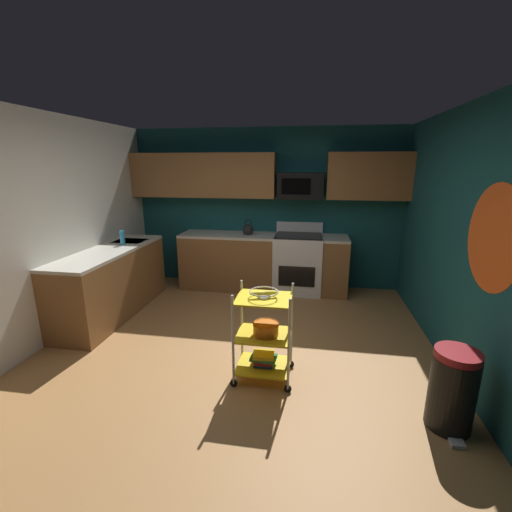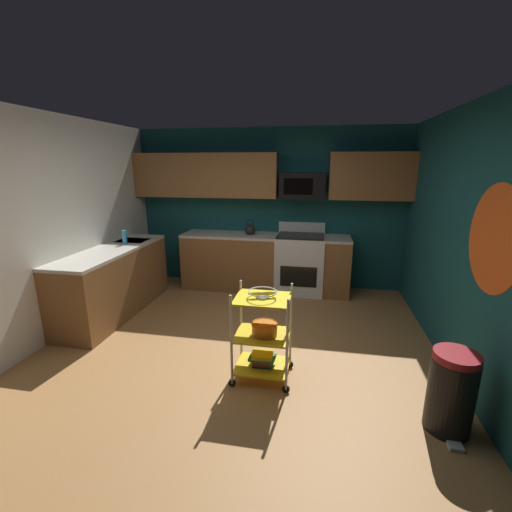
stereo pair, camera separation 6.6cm
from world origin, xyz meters
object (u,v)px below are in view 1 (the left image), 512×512
oven_range (298,263)px  rolling_cart (264,335)px  fruit_bowl (264,293)px  kettle (248,230)px  trash_can (452,390)px  dish_soap_bottle (122,238)px  book_stack (264,358)px  microwave (300,186)px  mixing_bowl_large (266,328)px

oven_range → rolling_cart: oven_range is taller
rolling_cart → fruit_bowl: size_ratio=3.36×
kettle → trash_can: kettle is taller
dish_soap_bottle → trash_can: dish_soap_bottle is taller
book_stack → kettle: size_ratio=0.98×
microwave → book_stack: 2.98m
microwave → trash_can: size_ratio=1.06×
dish_soap_bottle → rolling_cart: bearing=-32.9°
fruit_bowl → book_stack: bearing=-63.4°
oven_range → kettle: size_ratio=4.17×
mixing_bowl_large → kettle: size_ratio=0.95×
fruit_bowl → mixing_bowl_large: 0.36m
dish_soap_bottle → fruit_bowl: bearing=-32.9°
microwave → mixing_bowl_large: size_ratio=2.78×
fruit_bowl → trash_can: fruit_bowl is taller
dish_soap_bottle → mixing_bowl_large: bearing=-32.7°
kettle → book_stack: bearing=-76.2°
rolling_cart → dish_soap_bottle: size_ratio=4.57×
microwave → book_stack: (-0.21, -2.56, -1.50)m
book_stack → kettle: kettle is taller
kettle → dish_soap_bottle: 1.91m
rolling_cart → dish_soap_bottle: dish_soap_bottle is taller
oven_range → rolling_cart: size_ratio=1.20×
oven_range → kettle: kettle is taller
oven_range → dish_soap_bottle: dish_soap_bottle is taller
mixing_bowl_large → microwave: bearing=85.8°
fruit_bowl → kettle: (-0.60, 2.45, 0.12)m
mixing_bowl_large → trash_can: bearing=-15.1°
rolling_cart → trash_can: size_ratio=1.39×
mixing_bowl_large → rolling_cart: bearing=180.0°
rolling_cart → microwave: bearing=85.3°
oven_range → trash_can: (1.33, -2.87, -0.15)m
microwave → dish_soap_bottle: size_ratio=3.50×
book_stack → rolling_cart: bearing=26.6°
oven_range → microwave: bearing=90.3°
rolling_cart → fruit_bowl: rolling_cart is taller
book_stack → dish_soap_bottle: (-2.23, 1.44, 0.82)m
kettle → dish_soap_bottle: (-1.62, -1.01, 0.02)m
book_stack → trash_can: size_ratio=0.39×
mixing_bowl_large → book_stack: 0.32m
oven_range → rolling_cart: bearing=-94.9°
microwave → rolling_cart: 2.86m
mixing_bowl_large → kettle: bearing=104.3°
oven_range → book_stack: 2.48m
kettle → trash_can: 3.64m
mixing_bowl_large → dish_soap_bottle: (-2.25, 1.44, 0.50)m
fruit_bowl → trash_can: 1.68m
rolling_cart → kettle: (-0.60, 2.45, 0.54)m
mixing_bowl_large → kettle: kettle is taller
book_stack → mixing_bowl_large: bearing=0.0°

